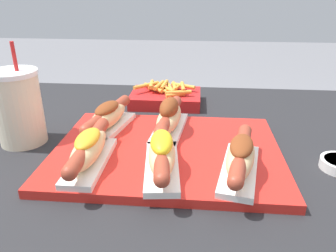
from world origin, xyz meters
name	(u,v)px	position (x,y,z in m)	size (l,w,h in m)	color
serving_tray	(167,151)	(-0.02, -0.01, 0.74)	(0.46, 0.35, 0.02)	red
hot_dog_0	(89,149)	(-0.15, -0.09, 0.78)	(0.06, 0.22, 0.06)	white
hot_dog_1	(162,153)	(-0.02, -0.10, 0.79)	(0.08, 0.22, 0.07)	white
hot_dog_2	(241,157)	(0.12, -0.09, 0.78)	(0.09, 0.22, 0.07)	white
hot_dog_3	(108,117)	(-0.16, 0.07, 0.78)	(0.10, 0.22, 0.07)	white
hot_dog_4	(169,118)	(-0.02, 0.07, 0.79)	(0.08, 0.22, 0.08)	white
drink_cup	(18,107)	(-0.35, 0.03, 0.82)	(0.10, 0.10, 0.22)	beige
fries_basket	(166,97)	(-0.05, 0.31, 0.75)	(0.20, 0.14, 0.06)	red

